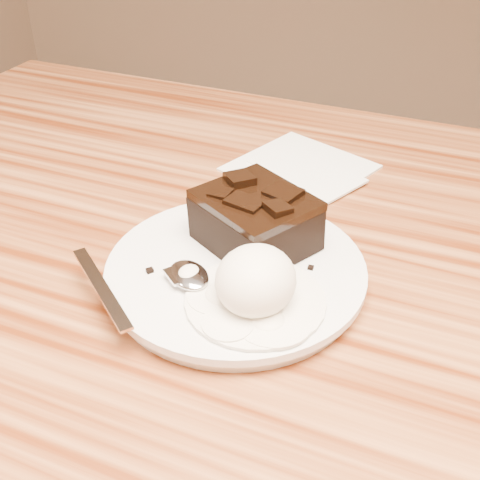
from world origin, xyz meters
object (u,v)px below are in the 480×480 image
at_px(plate, 236,274).
at_px(brownie, 255,223).
at_px(ice_cream_scoop, 256,280).
at_px(spoon, 189,277).
at_px(napkin, 300,167).

distance_m(plate, brownie, 0.05).
height_order(brownie, ice_cream_scoop, ice_cream_scoop).
distance_m(brownie, spoon, 0.08).
distance_m(plate, spoon, 0.05).
bearing_deg(plate, brownie, 84.85).
bearing_deg(spoon, ice_cream_scoop, -56.14).
bearing_deg(plate, spoon, -127.24).
height_order(spoon, napkin, spoon).
relative_size(ice_cream_scoop, napkin, 0.49).
bearing_deg(brownie, napkin, 95.03).
relative_size(plate, spoon, 1.31).
relative_size(plate, ice_cream_scoop, 3.35).
relative_size(brownie, ice_cream_scoop, 1.39).
xyz_separation_m(brownie, napkin, (-0.02, 0.19, -0.04)).
height_order(brownie, napkin, brownie).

